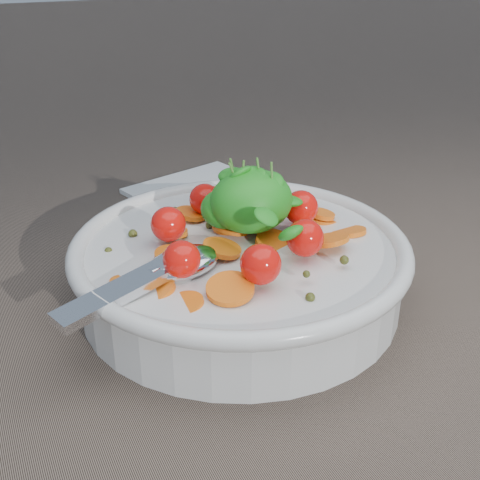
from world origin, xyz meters
name	(u,v)px	position (x,y,z in m)	size (l,w,h in m)	color
ground	(219,305)	(0.00, 0.00, 0.00)	(6.00, 6.00, 0.00)	#746253
bowl	(240,264)	(0.02, 0.00, 0.03)	(0.31, 0.28, 0.12)	silver
napkin	(204,191)	(0.09, 0.24, 0.00)	(0.16, 0.14, 0.01)	white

